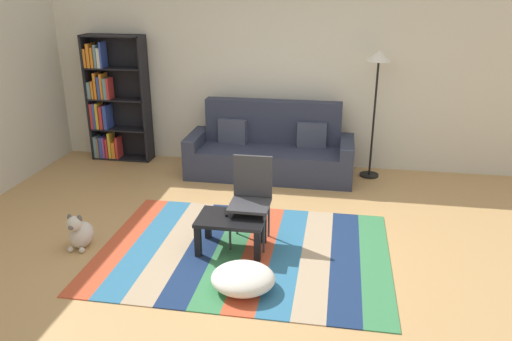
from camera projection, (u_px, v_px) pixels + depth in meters
name	position (u px, v px, depth m)	size (l,w,h in m)	color
ground_plane	(250.00, 243.00, 5.20)	(14.00, 14.00, 0.00)	tan
back_wall	(282.00, 72.00, 7.07)	(6.80, 0.10, 2.70)	silver
rug	(244.00, 251.00, 5.04)	(2.86, 2.08, 0.01)	#C64C2D
couch	(270.00, 151.00, 6.96)	(2.26, 0.80, 1.00)	#2D3347
bookshelf	(111.00, 102.00, 7.41)	(0.90, 0.28, 1.84)	black
coffee_table	(231.00, 223.00, 4.98)	(0.67, 0.46, 0.35)	black
pouf	(243.00, 278.00, 4.38)	(0.56, 0.52, 0.21)	white
dog	(80.00, 233.00, 5.08)	(0.22, 0.35, 0.40)	beige
standing_lamp	(378.00, 72.00, 6.50)	(0.32, 0.32, 1.72)	black
tv_remote	(227.00, 212.00, 5.04)	(0.04, 0.15, 0.02)	black
folding_chair	(251.00, 193.00, 5.09)	(0.40, 0.40, 0.90)	#38383D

